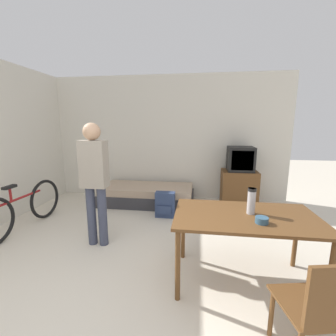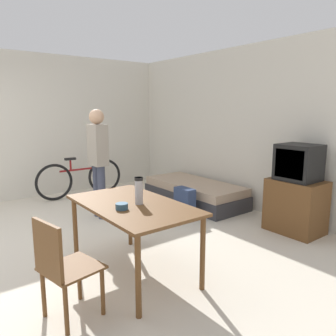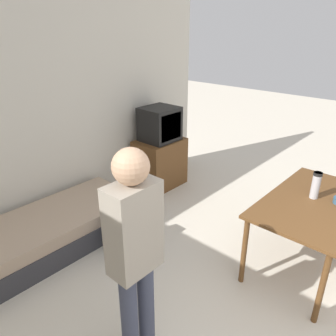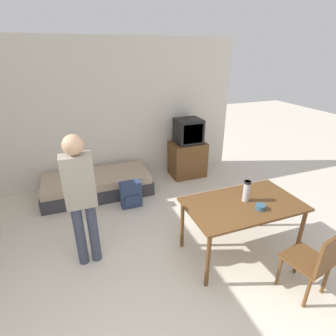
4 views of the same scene
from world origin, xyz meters
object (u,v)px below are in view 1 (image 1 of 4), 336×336
wooden_chair (321,308)px  mate_bowl (262,220)px  person_standing (95,176)px  bicycle (22,208)px  thermos_flask (251,200)px  tv (239,179)px  backpack (165,205)px  dining_table (245,222)px  daybed (147,195)px

wooden_chair → mate_bowl: wooden_chair is taller
person_standing → mate_bowl: (1.96, -0.70, -0.20)m
bicycle → thermos_flask: thermos_flask is taller
mate_bowl → tv: bearing=84.7°
mate_bowl → backpack: size_ratio=0.26×
person_standing → backpack: 1.52m
bicycle → backpack: size_ratio=3.67×
tv → wooden_chair: (-0.02, -3.23, -0.07)m
dining_table → thermos_flask: thermos_flask is taller
backpack → person_standing: bearing=-126.5°
daybed → mate_bowl: (1.65, -2.41, 0.59)m
thermos_flask → mate_bowl: size_ratio=2.30×
wooden_chair → thermos_flask: 1.02m
tv → person_standing: 2.92m
tv → bicycle: (-3.56, -1.62, -0.19)m
mate_bowl → person_standing: bearing=160.4°
tv → thermos_flask: (-0.29, -2.34, 0.35)m
daybed → backpack: (0.48, -0.64, 0.04)m
mate_bowl → backpack: mate_bowl is taller
bicycle → thermos_flask: 3.39m
tv → wooden_chair: bearing=-90.4°
tv → backpack: size_ratio=2.64×
daybed → dining_table: bearing=-55.3°
mate_bowl → daybed: bearing=124.5°
bicycle → mate_bowl: (3.32, -0.95, 0.43)m
mate_bowl → wooden_chair: bearing=-72.1°
wooden_chair → bicycle: size_ratio=0.51×
tv → daybed: bearing=-175.2°
dining_table → thermos_flask: bearing=37.0°
tv → bicycle: size_ratio=0.72×
wooden_chair → tv: bearing=89.6°
bicycle → person_standing: 1.52m
person_standing → backpack: size_ratio=3.63×
tv → mate_bowl: tv is taller
daybed → wooden_chair: 3.61m
dining_table → mate_bowl: size_ratio=12.13×
mate_bowl → backpack: bearing=123.6°
bicycle → person_standing: size_ratio=1.01×
person_standing → tv: bearing=40.4°
wooden_chair → backpack: 2.81m
person_standing → thermos_flask: size_ratio=6.19×
person_standing → mate_bowl: bearing=-19.6°
dining_table → backpack: bearing=123.9°
tv → dining_table: 2.41m
person_standing → backpack: bearing=53.5°
dining_table → thermos_flask: 0.24m
thermos_flask → person_standing: bearing=166.0°
tv → backpack: tv is taller
thermos_flask → backpack: size_ratio=0.59×
thermos_flask → mate_bowl: 0.26m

